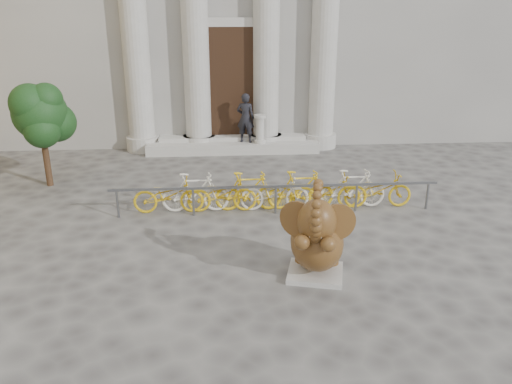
{
  "coord_description": "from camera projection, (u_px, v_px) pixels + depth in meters",
  "views": [
    {
      "loc": [
        -0.43,
        -7.82,
        4.66
      ],
      "look_at": [
        0.29,
        2.02,
        1.1
      ],
      "focal_mm": 35.0,
      "sensor_mm": 36.0,
      "label": 1
    }
  ],
  "objects": [
    {
      "name": "elephant_statue",
      "position": [
        317.0,
        241.0,
        9.09
      ],
      "size": [
        1.31,
        1.59,
        2.02
      ],
      "rotation": [
        0.0,
        0.0,
        -0.25
      ],
      "color": "#A8A59E",
      "rests_on": "ground"
    },
    {
      "name": "pedestrian",
      "position": [
        246.0,
        118.0,
        17.25
      ],
      "size": [
        0.71,
        0.57,
        1.71
      ],
      "primitive_type": "imported",
      "rotation": [
        0.0,
        0.0,
        2.85
      ],
      "color": "black",
      "rests_on": "entrance_steps"
    },
    {
      "name": "ground",
      "position": [
        248.0,
        288.0,
        8.94
      ],
      "size": [
        80.0,
        80.0,
        0.0
      ],
      "primitive_type": "plane",
      "color": "#474442",
      "rests_on": "ground"
    },
    {
      "name": "tree",
      "position": [
        41.0,
        115.0,
        13.56
      ],
      "size": [
        1.68,
        1.53,
        2.91
      ],
      "color": "#332114",
      "rests_on": "ground"
    },
    {
      "name": "entrance_steps",
      "position": [
        233.0,
        146.0,
        17.7
      ],
      "size": [
        6.0,
        1.2,
        0.36
      ],
      "primitive_type": "cube",
      "color": "#A8A59E",
      "rests_on": "ground"
    },
    {
      "name": "balustrade_post",
      "position": [
        260.0,
        130.0,
        17.27
      ],
      "size": [
        0.41,
        0.41,
        0.99
      ],
      "color": "#A8A59E",
      "rests_on": "entrance_steps"
    },
    {
      "name": "bike_rack",
      "position": [
        275.0,
        191.0,
        12.34
      ],
      "size": [
        8.0,
        0.53,
        1.0
      ],
      "color": "slate",
      "rests_on": "ground"
    }
  ]
}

